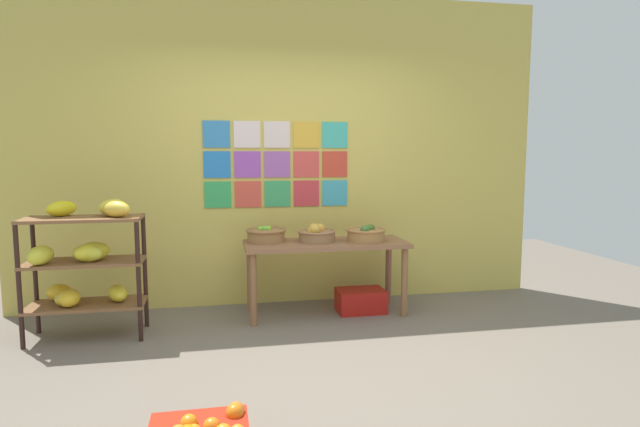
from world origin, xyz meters
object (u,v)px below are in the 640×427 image
object	(u,v)px
banana_shelf_unit	(84,259)
fruit_basket_centre	(266,234)
fruit_basket_right	(366,234)
produce_crate_under_table	(361,301)
display_table	(326,252)
fruit_basket_left	(316,234)

from	to	relation	value
banana_shelf_unit	fruit_basket_centre	xyz separation A→B (m)	(1.48, 0.36, 0.10)
fruit_basket_right	produce_crate_under_table	distance (m)	0.64
display_table	fruit_basket_left	distance (m)	0.18
banana_shelf_unit	fruit_basket_right	size ratio (longest dim) A/B	3.03
display_table	produce_crate_under_table	bearing A→B (deg)	-2.79
banana_shelf_unit	produce_crate_under_table	world-z (taller)	banana_shelf_unit
fruit_basket_left	produce_crate_under_table	size ratio (longest dim) A/B	0.80
banana_shelf_unit	fruit_basket_right	xyz separation A→B (m)	(2.38, 0.21, 0.10)
fruit_basket_centre	produce_crate_under_table	size ratio (longest dim) A/B	0.84
produce_crate_under_table	display_table	bearing A→B (deg)	177.21
banana_shelf_unit	fruit_basket_left	distance (m)	1.95
banana_shelf_unit	fruit_basket_centre	size ratio (longest dim) A/B	3.00
fruit_basket_left	produce_crate_under_table	world-z (taller)	fruit_basket_left
fruit_basket_right	fruit_basket_centre	bearing A→B (deg)	170.72
banana_shelf_unit	fruit_basket_centre	world-z (taller)	banana_shelf_unit
banana_shelf_unit	fruit_basket_left	xyz separation A→B (m)	(1.93, 0.28, 0.10)
display_table	fruit_basket_left	xyz separation A→B (m)	(-0.08, 0.02, 0.16)
fruit_basket_right	display_table	bearing A→B (deg)	173.36
display_table	fruit_basket_centre	world-z (taller)	fruit_basket_centre
display_table	fruit_basket_centre	xyz separation A→B (m)	(-0.54, 0.11, 0.16)
fruit_basket_right	produce_crate_under_table	size ratio (longest dim) A/B	0.83
fruit_basket_left	fruit_basket_right	size ratio (longest dim) A/B	0.96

